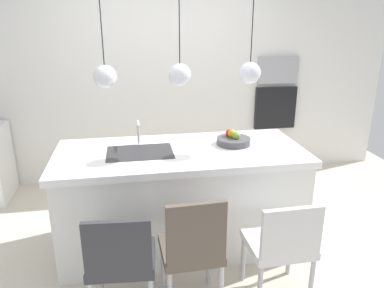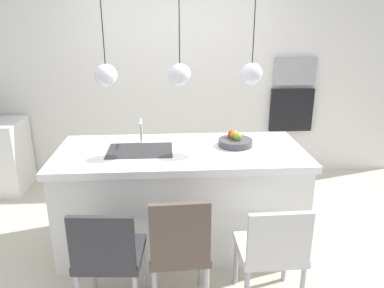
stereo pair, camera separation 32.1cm
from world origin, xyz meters
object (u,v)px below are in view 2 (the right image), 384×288
object	(u,v)px
fruit_bowl	(235,141)
chair_far	(272,248)
microwave	(294,71)
chair_near	(108,254)
oven	(291,110)
chair_middle	(179,247)

from	to	relation	value
fruit_bowl	chair_far	size ratio (longest dim) A/B	0.37
microwave	chair_near	world-z (taller)	microwave
oven	chair_middle	size ratio (longest dim) A/B	0.61
chair_middle	chair_far	world-z (taller)	chair_middle
chair_far	oven	bearing A→B (deg)	69.76
oven	chair_middle	world-z (taller)	oven
microwave	chair_far	xyz separation A→B (m)	(-0.90, -2.44, -0.90)
fruit_bowl	microwave	size ratio (longest dim) A/B	0.57
fruit_bowl	chair_near	world-z (taller)	fruit_bowl
chair_near	chair_middle	distance (m)	0.49
oven	chair_near	size ratio (longest dim) A/B	0.66
fruit_bowl	oven	xyz separation A→B (m)	(1.01, 1.50, -0.09)
fruit_bowl	chair_far	xyz separation A→B (m)	(0.11, -0.94, -0.49)
oven	fruit_bowl	bearing A→B (deg)	-123.99
fruit_bowl	oven	world-z (taller)	oven
fruit_bowl	microwave	bearing A→B (deg)	56.01
fruit_bowl	chair_near	size ratio (longest dim) A/B	0.36
chair_middle	chair_far	size ratio (longest dim) A/B	1.11
fruit_bowl	microwave	distance (m)	1.85
fruit_bowl	microwave	world-z (taller)	microwave
oven	chair_near	world-z (taller)	oven
oven	chair_middle	xyz separation A→B (m)	(-1.55, -2.44, -0.35)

